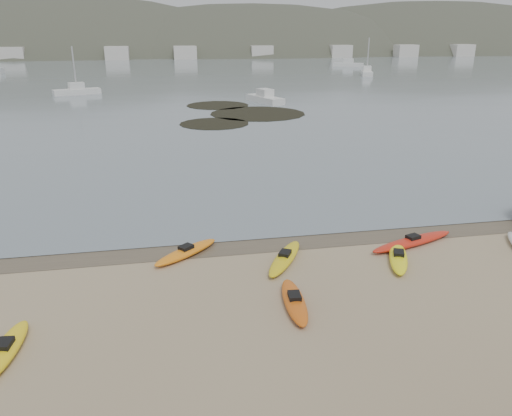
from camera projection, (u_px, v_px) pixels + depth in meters
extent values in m
plane|color=tan|center=(256.00, 240.00, 21.98)|extent=(600.00, 600.00, 0.00)
plane|color=brown|center=(257.00, 243.00, 21.70)|extent=(60.00, 60.00, 0.00)
plane|color=slate|center=(162.00, 45.00, 299.39)|extent=(1200.00, 1200.00, 0.00)
ellipsoid|color=#FFF715|center=(398.00, 258.00, 19.88)|extent=(1.87, 3.13, 0.34)
ellipsoid|color=yellow|center=(5.00, 350.00, 14.14)|extent=(1.05, 3.11, 0.34)
ellipsoid|color=orange|center=(186.00, 252.00, 20.39)|extent=(3.00, 2.68, 0.34)
ellipsoid|color=yellow|center=(285.00, 258.00, 19.85)|extent=(2.40, 3.39, 0.34)
ellipsoid|color=red|center=(413.00, 241.00, 21.41)|extent=(4.49, 2.09, 0.34)
ellipsoid|color=#D55B12|center=(294.00, 301.00, 16.68)|extent=(0.95, 3.14, 0.34)
cylinder|color=black|center=(214.00, 124.00, 48.98)|extent=(6.82, 6.82, 0.04)
cylinder|color=black|center=(258.00, 114.00, 54.91)|extent=(10.46, 10.46, 0.04)
cylinder|color=black|center=(218.00, 105.00, 60.90)|extent=(7.57, 7.57, 0.04)
cube|color=silver|center=(77.00, 92.00, 71.03)|extent=(6.66, 3.82, 0.90)
cube|color=silver|center=(265.00, 99.00, 63.13)|extent=(3.92, 6.78, 0.92)
cube|color=silver|center=(367.00, 73.00, 100.94)|extent=(4.17, 7.35, 0.99)
cube|color=silver|center=(348.00, 65.00, 125.00)|extent=(7.46, 5.43, 1.04)
ellipsoid|color=#384235|center=(55.00, 100.00, 200.39)|extent=(220.00, 120.00, 80.00)
ellipsoid|color=#384235|center=(253.00, 91.00, 209.03)|extent=(200.00, 110.00, 68.00)
ellipsoid|color=#384235|center=(427.00, 88.00, 233.95)|extent=(230.00, 130.00, 76.00)
cube|color=beige|center=(25.00, 54.00, 147.94)|extent=(7.00, 5.00, 4.00)
cube|color=beige|center=(109.00, 53.00, 152.20)|extent=(7.00, 5.00, 4.00)
cube|color=beige|center=(188.00, 53.00, 156.45)|extent=(7.00, 5.00, 4.00)
cube|color=beige|center=(263.00, 52.00, 160.70)|extent=(7.00, 5.00, 4.00)
cube|color=beige|center=(334.00, 51.00, 164.96)|extent=(7.00, 5.00, 4.00)
cube|color=beige|center=(401.00, 51.00, 169.21)|extent=(7.00, 5.00, 4.00)
cube|color=beige|center=(465.00, 50.00, 173.46)|extent=(7.00, 5.00, 4.00)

